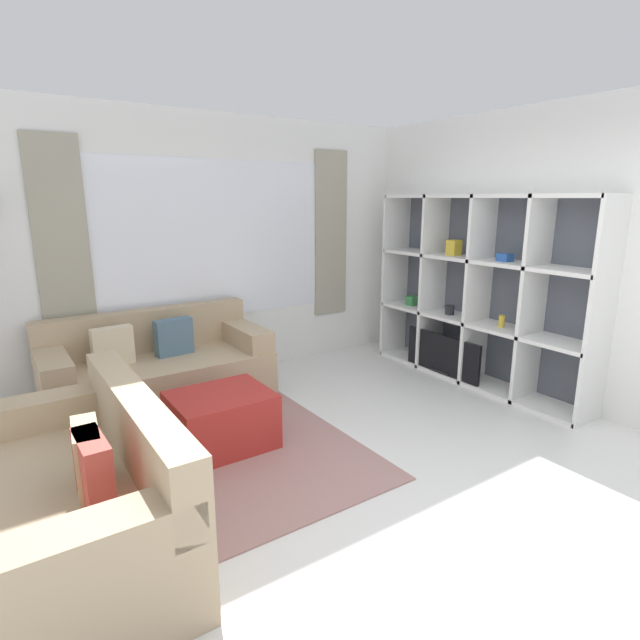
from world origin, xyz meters
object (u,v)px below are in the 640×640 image
at_px(shelving_unit, 479,293).
at_px(ottoman, 221,420).
at_px(couch_main, 158,372).
at_px(couch_side, 84,497).

bearing_deg(shelving_unit, ottoman, 177.60).
height_order(shelving_unit, couch_main, shelving_unit).
distance_m(shelving_unit, ottoman, 2.88).
relative_size(shelving_unit, couch_main, 1.28).
height_order(couch_main, ottoman, couch_main).
relative_size(couch_main, ottoman, 2.66).
bearing_deg(shelving_unit, couch_side, -171.74).
height_order(couch_side, ottoman, couch_side).
distance_m(couch_main, ottoman, 1.11).
bearing_deg(couch_side, ottoman, 122.34).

